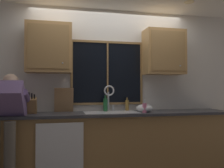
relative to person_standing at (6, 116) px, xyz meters
name	(u,v)px	position (x,y,z in m)	size (l,w,h in m)	color
back_wall	(109,88)	(1.44, 0.64, 0.35)	(5.95, 0.12, 2.55)	silver
ceiling_downlight_right	(189,2)	(2.51, -0.02, 1.61)	(0.14, 0.14, 0.01)	#FFEAB2
window_glass	(107,73)	(1.40, 0.57, 0.60)	(1.10, 0.02, 0.95)	black
window_frame_top	(108,42)	(1.40, 0.56, 1.09)	(1.17, 0.02, 0.04)	olive
window_frame_bottom	(108,104)	(1.40, 0.56, 0.10)	(1.17, 0.02, 0.04)	olive
window_frame_left	(72,72)	(0.83, 0.56, 0.60)	(0.04, 0.02, 0.95)	olive
window_frame_right	(141,73)	(1.97, 0.56, 0.60)	(0.04, 0.02, 0.95)	olive
window_mullion_center	(108,73)	(1.40, 0.56, 0.60)	(0.02, 0.02, 0.95)	olive
lower_cabinet_run	(114,145)	(1.44, 0.29, -0.49)	(3.55, 0.58, 0.88)	#A07744
countertop	(114,114)	(1.44, 0.27, -0.03)	(3.61, 0.62, 0.04)	#38383D
dishwasher_front	(60,152)	(0.66, -0.03, -0.47)	(0.60, 0.02, 0.74)	white
upper_cabinet_left	(49,48)	(0.50, 0.41, 0.93)	(0.65, 0.36, 0.72)	#B2844C
upper_cabinet_right	(164,52)	(2.30, 0.41, 0.93)	(0.65, 0.36, 0.72)	#B2844C
sink	(111,119)	(1.40, 0.28, -0.11)	(0.80, 0.46, 0.21)	#B7B7BC
faucet	(109,95)	(1.41, 0.46, 0.24)	(0.18, 0.09, 0.40)	silver
person_standing	(6,116)	(0.00, 0.00, 0.00)	(0.53, 0.72, 1.47)	#595147
knife_block	(32,106)	(0.28, 0.30, 0.10)	(0.12, 0.18, 0.32)	olive
cutting_board	(64,100)	(0.72, 0.49, 0.17)	(0.28, 0.02, 0.37)	#997047
mixing_bowl	(144,108)	(1.89, 0.20, 0.05)	(0.25, 0.25, 0.12)	silver
soap_dispenser	(145,108)	(1.86, 0.11, 0.06)	(0.06, 0.07, 0.19)	pink
bottle_green_glass	(127,105)	(1.71, 0.49, 0.08)	(0.06, 0.06, 0.22)	olive
bottle_tall_clear	(105,104)	(1.34, 0.44, 0.10)	(0.07, 0.07, 0.26)	#1E592D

